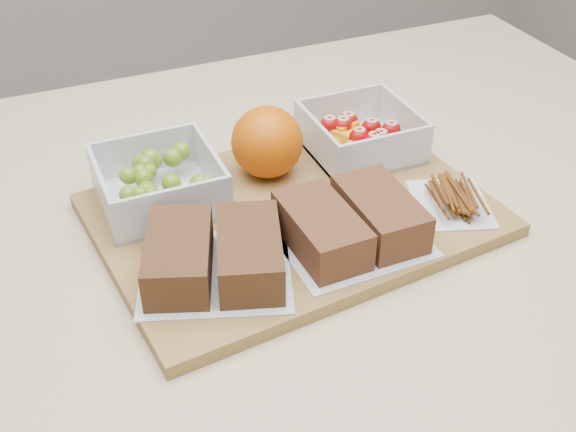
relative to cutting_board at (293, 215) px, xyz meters
name	(u,v)px	position (x,y,z in m)	size (l,w,h in m)	color
cutting_board	(293,215)	(0.00, 0.00, 0.00)	(0.42, 0.30, 0.02)	olive
grape_container	(160,182)	(-0.13, 0.08, 0.03)	(0.13, 0.13, 0.05)	silver
fruit_container	(360,136)	(0.13, 0.08, 0.03)	(0.13, 0.13, 0.05)	silver
orange	(267,142)	(0.00, 0.08, 0.05)	(0.08, 0.08, 0.08)	#CB5504
sandwich_bag_left	(214,255)	(-0.11, -0.07, 0.03)	(0.18, 0.17, 0.05)	silver
sandwich_bag_center	(351,223)	(0.03, -0.07, 0.03)	(0.15, 0.13, 0.05)	silver
pretzel_bag	(451,197)	(0.17, -0.06, 0.02)	(0.11, 0.12, 0.02)	silver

